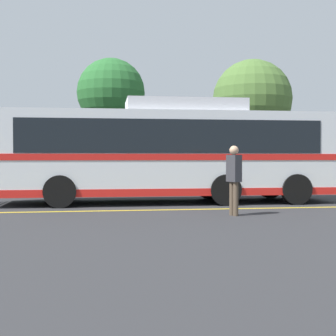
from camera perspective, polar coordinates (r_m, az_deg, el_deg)
ground_plane at (r=16.29m, az=0.27°, el=-4.12°), size 220.00×220.00×0.00m
lane_strip_0 at (r=13.81m, az=1.34°, el=-5.09°), size 31.27×0.20×0.01m
curb_strip at (r=22.20m, az=-2.38°, el=-2.48°), size 39.27×0.36×0.15m
transit_bus at (r=15.90m, az=0.06°, el=2.06°), size 11.62×2.88×3.48m
parked_car_1 at (r=20.71m, az=-19.77°, el=-1.23°), size 4.91×2.11×1.24m
parked_car_2 at (r=20.02m, az=-3.60°, el=-1.07°), size 4.55×1.92×1.40m
parked_car_3 at (r=21.71m, az=11.33°, el=-0.90°), size 4.70×2.06×1.43m
pedestrian_1 at (r=12.46m, az=8.04°, el=-0.89°), size 0.34×0.47×1.85m
tree_1 at (r=24.25m, az=-6.96°, el=9.09°), size 3.45×3.45×6.57m
tree_2 at (r=27.36m, az=10.23°, el=8.23°), size 4.50×4.50×7.10m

